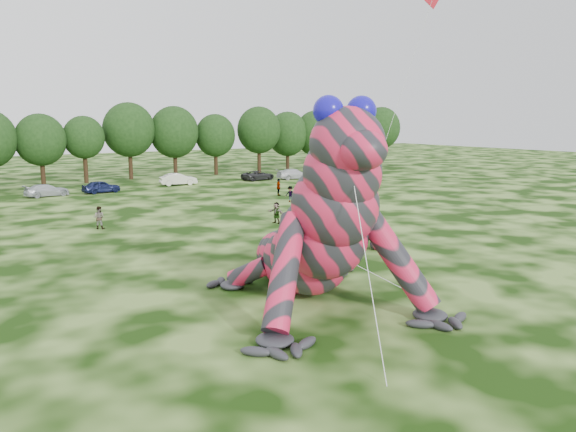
# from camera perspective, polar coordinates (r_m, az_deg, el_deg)

# --- Properties ---
(ground) EXTENTS (240.00, 240.00, 0.00)m
(ground) POSITION_cam_1_polar(r_m,az_deg,el_deg) (26.24, 9.33, -8.86)
(ground) COLOR #16330A
(ground) RESTS_ON ground
(inflatable_gecko) EXTENTS (18.85, 21.20, 9.31)m
(inflatable_gecko) POSITION_cam_1_polar(r_m,az_deg,el_deg) (26.90, 1.14, 1.94)
(inflatable_gecko) COLOR #CF1F46
(inflatable_gecko) RESTS_ON ground
(flying_kite) EXTENTS (4.00, 4.15, 17.28)m
(flying_kite) POSITION_cam_1_polar(r_m,az_deg,el_deg) (41.54, 13.87, 18.99)
(flying_kite) COLOR red
(flying_kite) RESTS_ON ground
(tree_8) EXTENTS (6.14, 5.53, 8.94)m
(tree_8) POSITION_cam_1_polar(r_m,az_deg,el_deg) (76.33, -23.78, 6.16)
(tree_8) COLOR black
(tree_8) RESTS_ON ground
(tree_9) EXTENTS (5.27, 4.74, 8.68)m
(tree_9) POSITION_cam_1_polar(r_m,az_deg,el_deg) (77.75, -19.97, 6.36)
(tree_9) COLOR black
(tree_9) RESTS_ON ground
(tree_10) EXTENTS (7.09, 6.38, 10.50)m
(tree_10) POSITION_cam_1_polar(r_m,az_deg,el_deg) (80.58, -15.81, 7.34)
(tree_10) COLOR black
(tree_10) RESTS_ON ground
(tree_11) EXTENTS (7.01, 6.31, 10.07)m
(tree_11) POSITION_cam_1_polar(r_m,az_deg,el_deg) (82.39, -11.45, 7.41)
(tree_11) COLOR black
(tree_11) RESTS_ON ground
(tree_12) EXTENTS (5.99, 5.39, 8.97)m
(tree_12) POSITION_cam_1_polar(r_m,az_deg,el_deg) (84.53, -7.38, 7.21)
(tree_12) COLOR black
(tree_12) RESTS_ON ground
(tree_13) EXTENTS (6.83, 6.15, 10.13)m
(tree_13) POSITION_cam_1_polar(r_m,az_deg,el_deg) (87.32, -2.97, 7.75)
(tree_13) COLOR black
(tree_13) RESTS_ON ground
(tree_14) EXTENTS (6.82, 6.14, 9.40)m
(tree_14) POSITION_cam_1_polar(r_m,az_deg,el_deg) (92.03, -0.04, 7.65)
(tree_14) COLOR black
(tree_14) RESTS_ON ground
(tree_15) EXTENTS (7.17, 6.45, 9.63)m
(tree_15) POSITION_cam_1_polar(r_m,az_deg,el_deg) (94.09, 2.86, 7.76)
(tree_15) COLOR black
(tree_15) RESTS_ON ground
(tree_16) EXTENTS (6.26, 5.63, 9.37)m
(tree_16) POSITION_cam_1_polar(r_m,az_deg,el_deg) (99.61, 5.58, 7.77)
(tree_16) COLOR black
(tree_16) RESTS_ON ground
(tree_17) EXTENTS (6.98, 6.28, 10.30)m
(tree_17) POSITION_cam_1_polar(r_m,az_deg,el_deg) (101.78, 9.43, 7.99)
(tree_17) COLOR black
(tree_17) RESTS_ON ground
(car_3) EXTENTS (4.84, 2.52, 1.34)m
(car_3) POSITION_cam_1_polar(r_m,az_deg,el_deg) (65.98, -23.30, 2.41)
(car_3) COLOR silver
(car_3) RESTS_ON ground
(car_4) EXTENTS (4.34, 2.14, 1.42)m
(car_4) POSITION_cam_1_polar(r_m,az_deg,el_deg) (67.00, -18.45, 2.85)
(car_4) COLOR #161D4A
(car_4) RESTS_ON ground
(car_5) EXTENTS (4.79, 2.27, 1.52)m
(car_5) POSITION_cam_1_polar(r_m,az_deg,el_deg) (72.23, -11.09, 3.69)
(car_5) COLOR silver
(car_5) RESTS_ON ground
(car_6) EXTENTS (5.02, 2.89, 1.32)m
(car_6) POSITION_cam_1_polar(r_m,az_deg,el_deg) (76.73, -3.05, 4.14)
(car_6) COLOR #29282B
(car_6) RESTS_ON ground
(car_7) EXTENTS (5.17, 2.65, 1.43)m
(car_7) POSITION_cam_1_polar(r_m,az_deg,el_deg) (77.92, 0.61, 4.29)
(car_7) COLOR silver
(car_7) RESTS_ON ground
(spectator_5) EXTENTS (0.95, 1.68, 1.73)m
(spectator_5) POSITION_cam_1_polar(r_m,az_deg,el_deg) (45.15, -1.19, 0.34)
(spectator_5) COLOR gray
(spectator_5) RESTS_ON ground
(spectator_2) EXTENTS (1.07, 1.21, 1.62)m
(spectator_2) POSITION_cam_1_polar(r_m,az_deg,el_deg) (56.55, 0.23, 2.24)
(spectator_2) COLOR gray
(spectator_2) RESTS_ON ground
(spectator_3) EXTENTS (0.73, 1.16, 1.85)m
(spectator_3) POSITION_cam_1_polar(r_m,az_deg,el_deg) (61.24, -0.95, 2.94)
(spectator_3) COLOR gray
(spectator_3) RESTS_ON ground
(spectator_1) EXTENTS (1.08, 1.03, 1.76)m
(spectator_1) POSITION_cam_1_polar(r_m,az_deg,el_deg) (45.21, -18.66, -0.15)
(spectator_1) COLOR gray
(spectator_1) RESTS_ON ground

